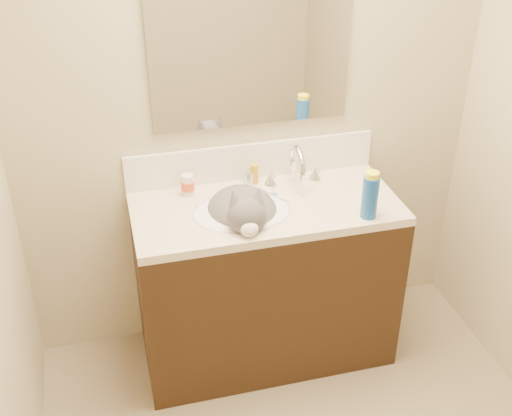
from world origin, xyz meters
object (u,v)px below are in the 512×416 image
vanity_cabinet (265,284)px  spray_can (370,197)px  faucet (296,169)px  cat (244,215)px  pill_bottle (188,185)px  amber_bottle (254,174)px  basin (242,225)px  silver_jar (249,177)px

vanity_cabinet → spray_can: 0.71m
faucet → cat: size_ratio=0.60×
faucet → pill_bottle: 0.51m
faucet → pill_bottle: faucet is taller
amber_bottle → faucet: bearing=-22.1°
cat → pill_bottle: size_ratio=4.70×
basin → faucet: bearing=29.1°
cat → basin: bearing=165.6°
vanity_cabinet → amber_bottle: 0.54m
basin → cat: size_ratio=0.96×
cat → spray_can: (0.51, -0.18, 0.11)m
cat → silver_jar: 0.27m
cat → spray_can: bearing=-12.9°
basin → faucet: (0.30, 0.17, 0.16)m
basin → spray_can: 0.58m
vanity_cabinet → silver_jar: 0.53m
amber_bottle → spray_can: bearing=-46.1°
cat → amber_bottle: bearing=71.3°
faucet → pill_bottle: bearing=175.0°
basin → faucet: 0.38m
pill_bottle → silver_jar: (0.30, 0.03, -0.02)m
vanity_cabinet → basin: 0.40m
cat → spray_can: 0.56m
pill_bottle → silver_jar: size_ratio=1.70×
silver_jar → amber_bottle: size_ratio=0.61×
vanity_cabinet → spray_can: spray_can is taller
vanity_cabinet → cat: cat is taller
vanity_cabinet → basin: basin is taller
faucet → pill_bottle: size_ratio=2.82×
faucet → spray_can: size_ratio=1.46×
spray_can → pill_bottle: bearing=151.8°
spray_can → faucet: bearing=122.7°
cat → amber_bottle: 0.28m
basin → pill_bottle: (-0.20, 0.21, 0.12)m
vanity_cabinet → pill_bottle: pill_bottle is taller
vanity_cabinet → silver_jar: (-0.02, 0.22, 0.48)m
vanity_cabinet → faucet: faucet is taller
cat → amber_bottle: cat is taller
faucet → cat: (-0.29, -0.17, -0.10)m
vanity_cabinet → cat: 0.45m
basin → silver_jar: 0.28m
cat → pill_bottle: bearing=140.4°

